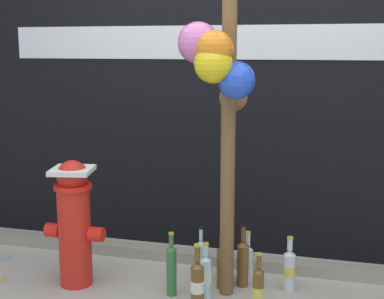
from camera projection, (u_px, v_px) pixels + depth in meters
building_wall at (239, 49)px, 3.95m from camera, size 10.00×0.21×3.01m
curb_strip at (225, 260)px, 3.84m from camera, size 8.00×0.12×0.08m
memorial_post at (223, 21)px, 3.06m from camera, size 0.50×0.51×3.06m
fire_hydrant at (74, 220)px, 3.47m from camera, size 0.40×0.29×0.82m
bottle_0 at (172, 269)px, 3.36m from camera, size 0.06×0.06×0.40m
bottle_1 at (258, 288)px, 3.19m from camera, size 0.07×0.07×0.34m
bottle_2 at (289, 269)px, 3.43m from camera, size 0.08×0.08×0.35m
bottle_3 at (201, 261)px, 3.58m from camera, size 0.07×0.07×0.37m
bottle_4 at (243, 262)px, 3.49m from camera, size 0.08×0.08×0.41m
bottle_5 at (206, 276)px, 3.30m from camera, size 0.07×0.07×0.36m
bottle_6 at (222, 265)px, 3.47m from camera, size 0.07×0.07×0.35m
bottle_7 at (197, 284)px, 3.19m from camera, size 0.08×0.08×0.40m
bottle_8 at (225, 259)px, 3.57m from camera, size 0.06×0.06×0.37m
bottle_9 at (248, 262)px, 3.58m from camera, size 0.07×0.07×0.33m
litter_2 at (6, 258)px, 3.97m from camera, size 0.09×0.08×0.01m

